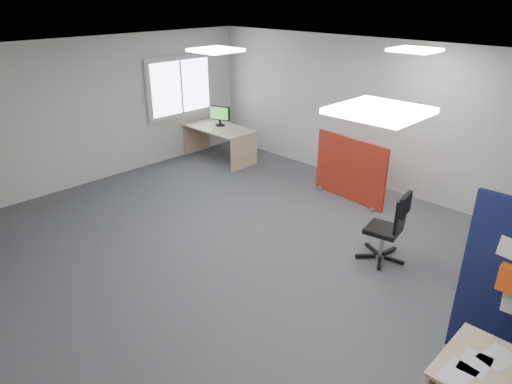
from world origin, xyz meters
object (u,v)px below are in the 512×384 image
Objects in this scene: red_divider at (350,170)px; monitor_second at (220,115)px; second_desk at (221,135)px; office_chair at (392,224)px.

red_divider is 3.27× the size of monitor_second.
monitor_second reaches higher than red_divider.
monitor_second is (-0.07, 0.06, 0.41)m from second_desk.
monitor_second is (-3.29, -0.12, 0.41)m from red_divider.
red_divider is 3.32m from monitor_second.
red_divider is 1.48× the size of office_chair.
second_desk is at bearing 155.96° from office_chair.
red_divider is 3.22m from second_desk.
second_desk is at bearing -170.68° from red_divider.
monitor_second is 5.02m from office_chair.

